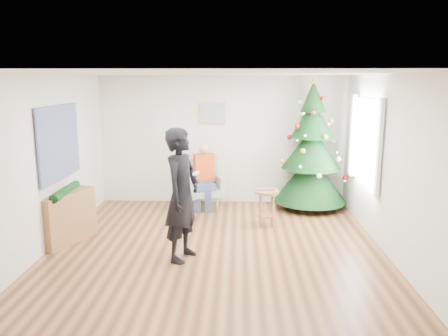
{
  "coord_description": "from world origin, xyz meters",
  "views": [
    {
      "loc": [
        0.34,
        -6.35,
        2.5
      ],
      "look_at": [
        0.1,
        0.6,
        1.1
      ],
      "focal_mm": 35.0,
      "sensor_mm": 36.0,
      "label": 1
    }
  ],
  "objects_px": {
    "stool": "(266,208)",
    "armchair": "(203,190)",
    "standing_man": "(182,195)",
    "christmas_tree": "(311,150)",
    "console": "(67,217)"
  },
  "relations": [
    {
      "from": "stool",
      "to": "armchair",
      "type": "distance_m",
      "value": 1.62
    },
    {
      "from": "armchair",
      "to": "console",
      "type": "relative_size",
      "value": 0.98
    },
    {
      "from": "stool",
      "to": "console",
      "type": "xyz_separation_m",
      "value": [
        -3.16,
        -0.89,
        0.08
      ]
    },
    {
      "from": "armchair",
      "to": "standing_man",
      "type": "bearing_deg",
      "value": -110.91
    },
    {
      "from": "christmas_tree",
      "to": "stool",
      "type": "bearing_deg",
      "value": -128.63
    },
    {
      "from": "stool",
      "to": "console",
      "type": "relative_size",
      "value": 0.63
    },
    {
      "from": "stool",
      "to": "armchair",
      "type": "height_order",
      "value": "armchair"
    },
    {
      "from": "stool",
      "to": "console",
      "type": "bearing_deg",
      "value": -164.24
    },
    {
      "from": "christmas_tree",
      "to": "standing_man",
      "type": "height_order",
      "value": "christmas_tree"
    },
    {
      "from": "stool",
      "to": "armchair",
      "type": "bearing_deg",
      "value": 137.52
    },
    {
      "from": "standing_man",
      "to": "stool",
      "type": "bearing_deg",
      "value": -21.74
    },
    {
      "from": "christmas_tree",
      "to": "standing_man",
      "type": "xyz_separation_m",
      "value": [
        -2.21,
        -2.63,
        -0.23
      ]
    },
    {
      "from": "christmas_tree",
      "to": "console",
      "type": "relative_size",
      "value": 2.59
    },
    {
      "from": "console",
      "to": "standing_man",
      "type": "bearing_deg",
      "value": 4.75
    },
    {
      "from": "armchair",
      "to": "christmas_tree",
      "type": "bearing_deg",
      "value": -17.09
    }
  ]
}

